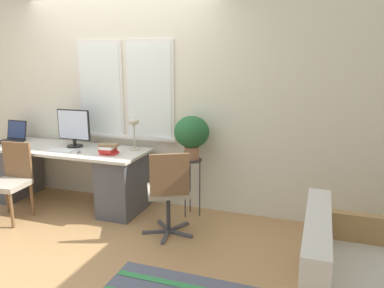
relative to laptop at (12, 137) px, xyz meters
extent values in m
plane|color=tan|center=(1.46, -0.43, -0.78)|extent=(14.00, 14.00, 0.00)
cube|color=beige|center=(1.46, 0.36, 0.57)|extent=(9.00, 0.06, 2.70)
cube|color=silver|center=(1.18, 0.33, 0.63)|extent=(0.63, 0.02, 1.19)
cube|color=white|center=(1.18, 0.32, 0.63)|extent=(0.56, 0.01, 1.12)
cube|color=silver|center=(1.85, 0.33, 0.63)|extent=(0.63, 0.02, 1.19)
cube|color=white|center=(1.85, 0.32, 0.63)|extent=(0.56, 0.01, 1.12)
cube|color=silver|center=(1.52, 0.33, 0.05)|extent=(1.36, 0.11, 0.04)
cube|color=beige|center=(0.85, -0.07, -0.07)|extent=(2.13, 0.72, 0.03)
cube|color=#4C4C51|center=(0.03, -0.07, -0.43)|extent=(0.40, 0.64, 0.69)
cube|color=#4C4C51|center=(1.68, -0.07, -0.43)|extent=(0.40, 0.64, 0.69)
cube|color=black|center=(0.00, -0.05, -0.05)|extent=(0.31, 0.25, 0.02)
cube|color=black|center=(0.00, 0.10, 0.08)|extent=(0.31, 0.06, 0.25)
cube|color=navy|center=(0.00, 0.09, 0.08)|extent=(0.28, 0.05, 0.22)
cylinder|color=black|center=(0.96, 0.03, -0.05)|extent=(0.20, 0.20, 0.02)
cylinder|color=black|center=(0.96, 0.03, 0.00)|extent=(0.04, 0.04, 0.08)
cube|color=black|center=(0.96, 0.03, 0.22)|extent=(0.44, 0.02, 0.37)
cube|color=silver|center=(0.96, 0.02, 0.22)|extent=(0.42, 0.01, 0.35)
cube|color=silver|center=(0.94, -0.22, -0.05)|extent=(0.32, 0.13, 0.02)
ellipsoid|color=slate|center=(1.19, -0.22, -0.04)|extent=(0.03, 0.06, 0.03)
cylinder|color=#BCB299|center=(1.74, 0.12, -0.05)|extent=(0.12, 0.12, 0.01)
cylinder|color=#BCB299|center=(1.74, 0.12, 0.11)|extent=(0.02, 0.02, 0.31)
ellipsoid|color=#BCB299|center=(1.74, 0.12, 0.29)|extent=(0.12, 0.12, 0.08)
cube|color=red|center=(1.55, -0.15, -0.04)|extent=(0.20, 0.15, 0.03)
cube|color=red|center=(1.54, -0.16, -0.01)|extent=(0.17, 0.15, 0.04)
cube|color=white|center=(1.55, -0.16, 0.02)|extent=(0.17, 0.18, 0.02)
cube|color=olive|center=(1.55, -0.15, 0.05)|extent=(0.23, 0.13, 0.03)
cylinder|color=brown|center=(0.76, -0.86, -0.57)|extent=(0.04, 0.04, 0.41)
cylinder|color=brown|center=(0.39, -0.55, -0.57)|extent=(0.04, 0.04, 0.41)
cylinder|color=brown|center=(0.73, -0.52, -0.57)|extent=(0.04, 0.04, 0.41)
cube|color=#B2A893|center=(0.57, -0.71, -0.36)|extent=(0.43, 0.41, 0.06)
cube|color=brown|center=(0.56, -0.50, -0.13)|extent=(0.36, 0.06, 0.42)
cube|color=#47474C|center=(2.26, -0.47, -0.76)|extent=(0.26, 0.16, 0.03)
cube|color=#47474C|center=(2.41, -0.54, -0.76)|extent=(0.08, 0.28, 0.03)
cube|color=#47474C|center=(2.52, -0.42, -0.76)|extent=(0.28, 0.08, 0.03)
cube|color=#47474C|center=(2.45, -0.28, -0.76)|extent=(0.16, 0.27, 0.03)
cube|color=#47474C|center=(2.28, -0.31, -0.76)|extent=(0.22, 0.22, 0.03)
cylinder|color=#333338|center=(2.38, -0.40, -0.55)|extent=(0.04, 0.04, 0.40)
cube|color=#B2A893|center=(2.38, -0.40, -0.31)|extent=(0.55, 0.54, 0.06)
cube|color=brown|center=(2.48, -0.59, -0.08)|extent=(0.35, 0.21, 0.41)
cube|color=silver|center=(3.84, -1.40, -0.17)|extent=(0.16, 1.09, 0.40)
cube|color=#A87F4C|center=(4.13, -0.80, -0.46)|extent=(0.73, 0.09, 0.63)
cylinder|color=#333338|center=(2.46, 0.11, -0.11)|extent=(0.23, 0.23, 0.02)
cylinder|color=#333338|center=(2.56, 0.11, -0.45)|extent=(0.01, 0.01, 0.65)
cylinder|color=#333338|center=(2.41, 0.19, -0.45)|extent=(0.01, 0.01, 0.65)
cylinder|color=#333338|center=(2.41, 0.02, -0.45)|extent=(0.01, 0.01, 0.65)
cylinder|color=#9E6B4C|center=(2.46, 0.11, -0.03)|extent=(0.17, 0.17, 0.15)
ellipsoid|color=#235B2D|center=(2.46, 0.11, 0.21)|extent=(0.39, 0.39, 0.35)
cube|color=#388E4C|center=(2.93, -1.24, -0.77)|extent=(1.30, 0.07, 0.00)
camera|label=1|loc=(3.82, -3.74, 1.01)|focal=35.00mm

